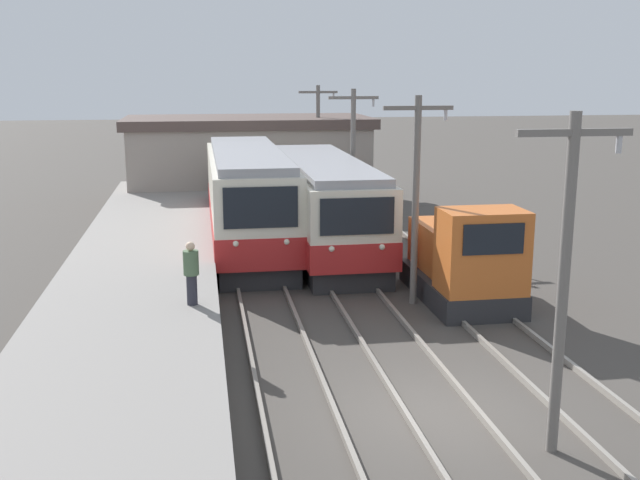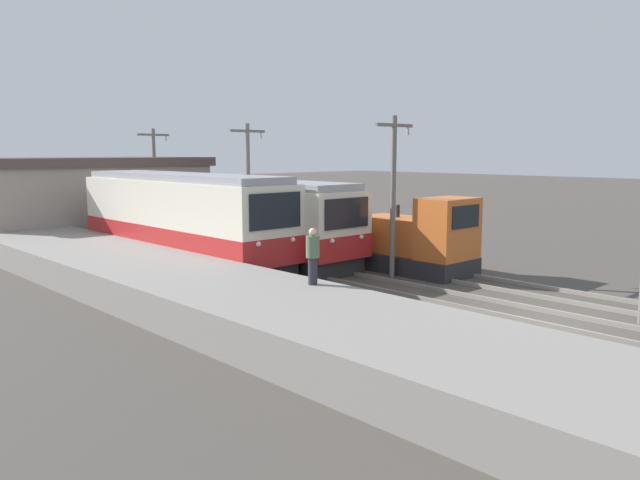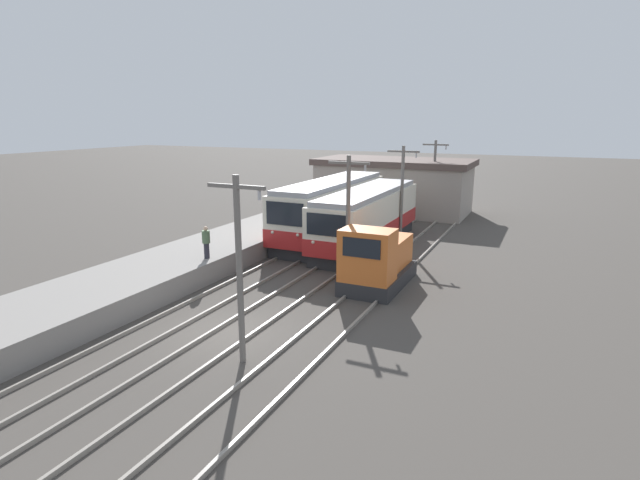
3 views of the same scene
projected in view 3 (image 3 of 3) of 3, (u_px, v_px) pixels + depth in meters
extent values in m
plane|color=#47423D|center=(231.00, 331.00, 18.38)|extent=(200.00, 200.00, 0.00)
cube|color=gray|center=(107.00, 293.00, 20.84)|extent=(4.50, 54.00, 1.04)
cube|color=gray|center=(162.00, 315.00, 19.73)|extent=(0.10, 60.00, 0.14)
cube|color=gray|center=(191.00, 321.00, 19.14)|extent=(0.10, 60.00, 0.14)
cube|color=gray|center=(220.00, 327.00, 18.57)|extent=(0.10, 60.00, 0.14)
cube|color=gray|center=(253.00, 334.00, 17.98)|extent=(0.10, 60.00, 0.14)
cube|color=gray|center=(291.00, 342.00, 17.33)|extent=(0.10, 60.00, 0.14)
cube|color=gray|center=(328.00, 350.00, 16.74)|extent=(0.10, 60.00, 0.14)
cube|color=#28282B|center=(331.00, 233.00, 32.51)|extent=(2.58, 11.77, 0.70)
cube|color=silver|center=(331.00, 206.00, 32.09)|extent=(2.80, 12.26, 2.84)
cube|color=red|center=(331.00, 220.00, 32.31)|extent=(2.84, 12.30, 1.02)
cube|color=black|center=(285.00, 214.00, 26.54)|extent=(2.24, 0.06, 1.25)
sphere|color=silver|center=(273.00, 232.00, 27.10)|extent=(0.18, 0.18, 0.18)
sphere|color=silver|center=(298.00, 235.00, 26.47)|extent=(0.18, 0.18, 0.18)
cube|color=#939399|center=(332.00, 182.00, 31.72)|extent=(2.46, 11.77, 0.28)
cube|color=#28282B|center=(367.00, 241.00, 30.56)|extent=(2.58, 11.41, 0.70)
cube|color=silver|center=(368.00, 215.00, 30.17)|extent=(2.80, 11.88, 2.53)
cube|color=red|center=(367.00, 228.00, 30.36)|extent=(2.84, 11.92, 0.91)
cube|color=black|center=(327.00, 225.00, 24.80)|extent=(2.24, 0.06, 1.11)
sphere|color=silver|center=(313.00, 242.00, 25.34)|extent=(0.18, 0.18, 0.18)
sphere|color=silver|center=(341.00, 245.00, 24.70)|extent=(0.18, 0.18, 0.18)
cube|color=#939399|center=(368.00, 192.00, 29.84)|extent=(2.46, 11.41, 0.28)
cube|color=#28282B|center=(379.00, 278.00, 23.45)|extent=(2.40, 4.81, 0.70)
cube|color=#D16628|center=(368.00, 255.00, 21.65)|extent=(2.28, 1.54, 2.30)
cube|color=black|center=(361.00, 248.00, 20.84)|extent=(1.68, 0.04, 0.83)
cube|color=#D16628|center=(384.00, 252.00, 23.87)|extent=(1.92, 3.17, 1.40)
cylinder|color=black|center=(385.00, 233.00, 23.65)|extent=(0.16, 0.16, 0.50)
cylinder|color=slate|center=(239.00, 272.00, 15.39)|extent=(0.20, 0.20, 6.02)
cube|color=slate|center=(236.00, 187.00, 14.76)|extent=(2.00, 0.12, 0.12)
cylinder|color=#B2B2B7|center=(259.00, 195.00, 14.47)|extent=(0.10, 0.10, 0.30)
cylinder|color=slate|center=(348.00, 220.00, 23.24)|extent=(0.20, 0.20, 6.02)
cube|color=slate|center=(349.00, 163.00, 22.60)|extent=(2.00, 0.12, 0.12)
cylinder|color=#B2B2B7|center=(365.00, 168.00, 22.32)|extent=(0.10, 0.10, 0.30)
cylinder|color=slate|center=(402.00, 195.00, 31.08)|extent=(0.20, 0.20, 6.02)
cube|color=slate|center=(403.00, 151.00, 30.45)|extent=(2.00, 0.12, 0.12)
cylinder|color=#B2B2B7|center=(416.00, 155.00, 30.17)|extent=(0.10, 0.10, 0.30)
cylinder|color=slate|center=(434.00, 179.00, 38.93)|extent=(0.20, 0.20, 6.02)
cube|color=slate|center=(436.00, 145.00, 38.30)|extent=(2.00, 0.12, 0.12)
cylinder|color=#B2B2B7|center=(446.00, 148.00, 38.01)|extent=(0.10, 0.10, 0.30)
cylinder|color=#282833|center=(207.00, 251.00, 24.08)|extent=(0.26, 0.26, 0.76)
cylinder|color=#4C6647|center=(206.00, 237.00, 23.92)|extent=(0.38, 0.38, 0.60)
sphere|color=beige|center=(205.00, 228.00, 23.82)|extent=(0.22, 0.22, 0.22)
cube|color=gray|center=(394.00, 189.00, 41.53)|extent=(12.00, 6.00, 3.90)
cube|color=#51423D|center=(395.00, 162.00, 41.00)|extent=(12.60, 6.30, 0.50)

